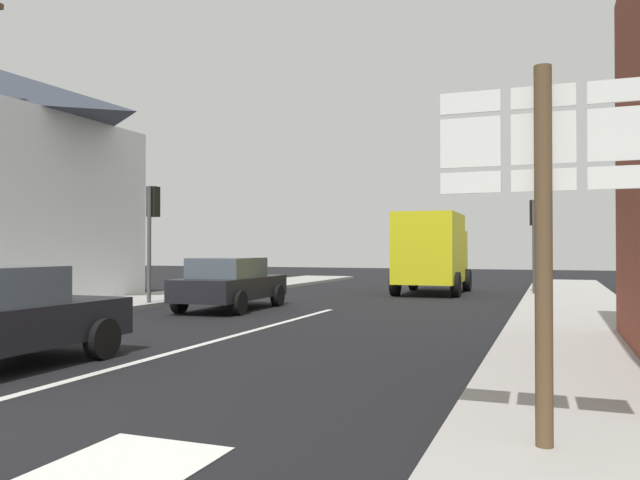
{
  "coord_description": "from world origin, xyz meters",
  "views": [
    {
      "loc": [
        5.92,
        -4.73,
        1.72
      ],
      "look_at": [
        1.12,
        8.15,
        1.92
      ],
      "focal_mm": 35.24,
      "sensor_mm": 36.0,
      "label": 1
    }
  ],
  "objects_px": {
    "traffic_light_near_left": "(152,218)",
    "delivery_truck": "(432,251)",
    "route_sign_post": "(543,214)",
    "sedan_far": "(230,283)",
    "traffic_light_far_right": "(534,225)"
  },
  "relations": [
    {
      "from": "route_sign_post",
      "to": "sedan_far",
      "type": "bearing_deg",
      "value": 129.32
    },
    {
      "from": "traffic_light_near_left",
      "to": "traffic_light_far_right",
      "type": "relative_size",
      "value": 1.03
    },
    {
      "from": "sedan_far",
      "to": "delivery_truck",
      "type": "xyz_separation_m",
      "value": [
        4.2,
        8.33,
        0.89
      ]
    },
    {
      "from": "sedan_far",
      "to": "route_sign_post",
      "type": "height_order",
      "value": "route_sign_post"
    },
    {
      "from": "route_sign_post",
      "to": "traffic_light_far_right",
      "type": "distance_m",
      "value": 18.18
    },
    {
      "from": "route_sign_post",
      "to": "traffic_light_near_left",
      "type": "height_order",
      "value": "traffic_light_near_left"
    },
    {
      "from": "sedan_far",
      "to": "traffic_light_far_right",
      "type": "bearing_deg",
      "value": 44.38
    },
    {
      "from": "traffic_light_far_right",
      "to": "delivery_truck",
      "type": "bearing_deg",
      "value": 171.45
    },
    {
      "from": "delivery_truck",
      "to": "traffic_light_far_right",
      "type": "bearing_deg",
      "value": -8.55
    },
    {
      "from": "traffic_light_near_left",
      "to": "delivery_truck",
      "type": "bearing_deg",
      "value": 50.89
    },
    {
      "from": "sedan_far",
      "to": "traffic_light_far_right",
      "type": "distance_m",
      "value": 11.26
    },
    {
      "from": "delivery_truck",
      "to": "traffic_light_far_right",
      "type": "xyz_separation_m",
      "value": [
        3.74,
        -0.56,
        0.91
      ]
    },
    {
      "from": "sedan_far",
      "to": "route_sign_post",
      "type": "distance_m",
      "value": 13.49
    },
    {
      "from": "delivery_truck",
      "to": "route_sign_post",
      "type": "relative_size",
      "value": 1.57
    },
    {
      "from": "route_sign_post",
      "to": "traffic_light_far_right",
      "type": "relative_size",
      "value": 0.92
    }
  ]
}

